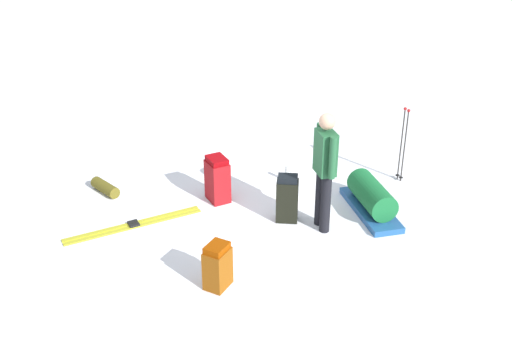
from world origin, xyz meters
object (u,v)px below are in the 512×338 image
at_px(backpack_bright, 287,199).
at_px(gear_sled, 371,198).
at_px(backpack_small_spare, 217,179).
at_px(ski_poles_planted_near, 403,141).
at_px(sleeping_mat_rolled, 105,187).
at_px(thermos_bottle, 287,174).
at_px(backpack_large_dark, 217,266).
at_px(skier_standing, 325,166).
at_px(ski_pair_near, 134,225).

xyz_separation_m(backpack_bright, gear_sled, (-0.05, 1.25, -0.12)).
distance_m(backpack_small_spare, ski_poles_planted_near, 2.98).
xyz_separation_m(sleeping_mat_rolled, thermos_bottle, (-0.03, 2.86, 0.04)).
bearing_deg(ski_poles_planted_near, sleeping_mat_rolled, -92.11).
distance_m(backpack_bright, backpack_small_spare, 1.17).
bearing_deg(gear_sled, thermos_bottle, -137.78).
bearing_deg(thermos_bottle, backpack_large_dark, -26.66).
bearing_deg(gear_sled, backpack_large_dark, -57.98).
bearing_deg(backpack_small_spare, backpack_bright, 52.45).
height_order(skier_standing, thermos_bottle, skier_standing).
distance_m(backpack_large_dark, sleeping_mat_rolled, 3.01).
bearing_deg(backpack_small_spare, backpack_large_dark, -4.32).
xyz_separation_m(ski_pair_near, backpack_small_spare, (-0.60, 1.23, 0.33)).
distance_m(backpack_bright, ski_poles_planted_near, 2.28).
relative_size(skier_standing, backpack_small_spare, 2.40).
bearing_deg(thermos_bottle, ski_pair_near, -65.71).
xyz_separation_m(backpack_large_dark, thermos_bottle, (-2.60, 1.31, -0.16)).
distance_m(backpack_large_dark, backpack_bright, 1.78).
relative_size(skier_standing, thermos_bottle, 6.54).
relative_size(skier_standing, backpack_bright, 2.43).
distance_m(ski_pair_near, backpack_bright, 2.19).
xyz_separation_m(skier_standing, thermos_bottle, (-1.45, -0.23, -0.82)).
relative_size(ski_poles_planted_near, gear_sled, 0.89).
bearing_deg(skier_standing, backpack_small_spare, -125.31).
xyz_separation_m(ski_poles_planted_near, thermos_bottle, (-0.20, -1.80, -0.56)).
bearing_deg(backpack_large_dark, backpack_small_spare, 175.68).
bearing_deg(backpack_large_dark, skier_standing, 126.76).
distance_m(ski_pair_near, backpack_large_dark, 1.89).
relative_size(ski_pair_near, thermos_bottle, 7.35).
bearing_deg(sleeping_mat_rolled, backpack_small_spare, 75.21).
bearing_deg(skier_standing, backpack_bright, -120.23).
bearing_deg(thermos_bottle, sleeping_mat_rolled, -89.46).
distance_m(skier_standing, thermos_bottle, 1.69).
xyz_separation_m(backpack_bright, ski_poles_planted_near, (-1.00, 2.02, 0.34)).
distance_m(backpack_small_spare, gear_sled, 2.28).
xyz_separation_m(backpack_large_dark, sleeping_mat_rolled, (-2.58, -1.55, -0.20)).
bearing_deg(gear_sled, ski_pair_near, -91.10).
distance_m(skier_standing, backpack_large_dark, 2.03).
bearing_deg(gear_sled, backpack_small_spare, -106.86).
height_order(ski_poles_planted_near, thermos_bottle, ski_poles_planted_near).
height_order(backpack_bright, gear_sled, backpack_bright).
height_order(skier_standing, gear_sled, skier_standing).
height_order(backpack_large_dark, backpack_bright, backpack_bright).
bearing_deg(ski_poles_planted_near, skier_standing, -51.36).
height_order(backpack_bright, thermos_bottle, backpack_bright).
bearing_deg(ski_poles_planted_near, backpack_bright, -63.75).
height_order(gear_sled, sleeping_mat_rolled, gear_sled).
bearing_deg(ski_pair_near, backpack_bright, 86.83).
relative_size(backpack_bright, thermos_bottle, 2.69).
relative_size(skier_standing, ski_pair_near, 0.89).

